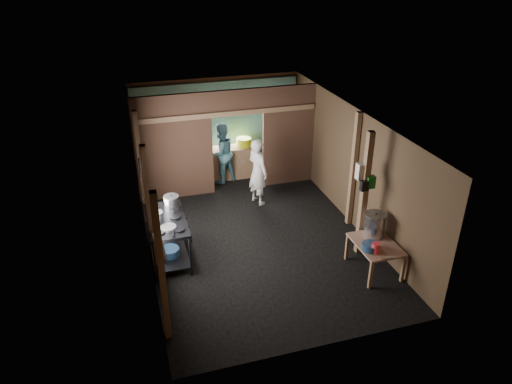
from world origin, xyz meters
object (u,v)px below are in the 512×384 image
object	(u,v)px
pink_bucket	(376,248)
cook	(258,172)
gas_range	(168,239)
yellow_tub	(244,142)
stock_pot	(374,225)
prep_table	(374,257)
stove_pot_large	(172,203)

from	to	relation	value
pink_bucket	cook	bearing A→B (deg)	108.26
gas_range	yellow_tub	world-z (taller)	yellow_tub
stock_pot	yellow_tub	size ratio (longest dim) A/B	1.23
cook	pink_bucket	bearing A→B (deg)	175.50
prep_table	pink_bucket	xyz separation A→B (m)	(-0.16, -0.26, 0.40)
gas_range	prep_table	bearing A→B (deg)	-22.33
prep_table	yellow_tub	world-z (taller)	yellow_tub
prep_table	stove_pot_large	distance (m)	4.08
stove_pot_large	cook	size ratio (longest dim) A/B	0.19
prep_table	cook	xyz separation A→B (m)	(-1.33, 3.29, 0.52)
stock_pot	cook	world-z (taller)	cook
stove_pot_large	stock_pot	world-z (taller)	stove_pot_large
prep_table	stock_pot	size ratio (longest dim) A/B	2.10
pink_bucket	stock_pot	bearing A→B (deg)	64.51
prep_table	stove_pot_large	size ratio (longest dim) A/B	3.25
stock_pot	yellow_tub	distance (m)	4.81
gas_range	prep_table	distance (m)	4.01
yellow_tub	pink_bucket	bearing A→B (deg)	-78.34
gas_range	stove_pot_large	xyz separation A→B (m)	(0.17, 0.36, 0.59)
gas_range	stock_pot	xyz separation A→B (m)	(3.81, -1.24, 0.37)
prep_table	stove_pot_large	xyz separation A→B (m)	(-3.54, 1.89, 0.74)
gas_range	yellow_tub	xyz separation A→B (m)	(2.49, 3.38, 0.51)
pink_bucket	gas_range	bearing A→B (deg)	153.36
prep_table	stock_pot	distance (m)	0.61
gas_range	pink_bucket	bearing A→B (deg)	-26.64
pink_bucket	yellow_tub	distance (m)	5.28
stove_pot_large	yellow_tub	xyz separation A→B (m)	(2.32, 3.02, -0.08)
gas_range	stock_pot	distance (m)	4.02
pink_bucket	cook	xyz separation A→B (m)	(-1.17, 3.54, 0.12)
stock_pot	yellow_tub	world-z (taller)	yellow_tub
stove_pot_large	cook	world-z (taller)	cook
pink_bucket	stove_pot_large	bearing A→B (deg)	147.62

